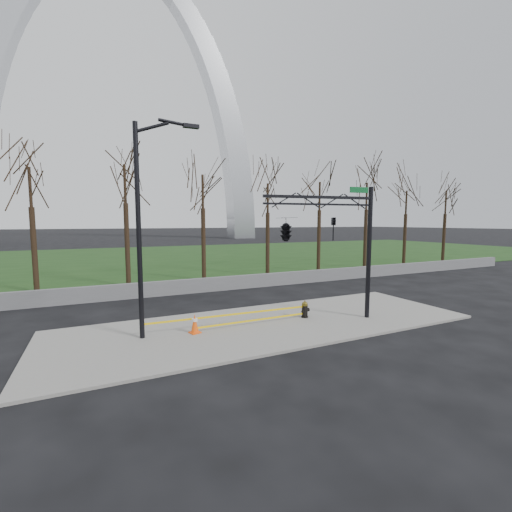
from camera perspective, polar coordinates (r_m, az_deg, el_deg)
name	(u,v)px	position (r m, az deg, el deg)	size (l,w,h in m)	color
ground	(270,325)	(14.88, 2.41, -11.63)	(500.00, 500.00, 0.00)	black
sidewalk	(270,324)	(14.87, 2.41, -11.45)	(18.00, 6.00, 0.10)	gray
grass_strip	(157,258)	(43.31, -16.34, -0.35)	(120.00, 40.00, 0.06)	#193814
guardrail	(213,284)	(21.97, -7.34, -4.78)	(60.00, 0.30, 0.90)	#59595B
gateway_arch	(122,102)	(92.20, -21.71, 23.06)	(66.00, 6.00, 65.00)	#BABCC1
tree_row	(237,222)	(26.51, -3.26, 5.77)	(52.65, 4.00, 8.92)	black
fire_hydrant	(305,310)	(15.76, 8.28, -8.96)	(0.49, 0.32, 0.78)	black
traffic_cone	(195,324)	(13.70, -10.33, -11.20)	(0.48, 0.48, 0.75)	#FF530D
street_light	(145,215)	(13.08, -18.32, 6.56)	(2.39, 0.28, 8.21)	black
traffic_signal_mast	(303,229)	(14.39, 7.94, 4.51)	(5.04, 2.54, 6.00)	black
caution_tape	(241,317)	(14.39, -2.57, -10.27)	(7.07, 0.31, 0.41)	yellow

